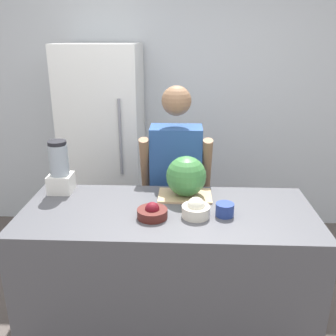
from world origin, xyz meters
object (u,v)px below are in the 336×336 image
at_px(person, 176,190).
at_px(bowl_small_blue, 225,210).
at_px(watermelon, 186,176).
at_px(refrigerator, 105,147).
at_px(blender, 60,169).
at_px(bowl_cherries, 152,212).
at_px(bowl_cream, 196,209).

bearing_deg(person, bowl_small_blue, -65.41).
distance_m(watermelon, bowl_small_blue, 0.35).
distance_m(refrigerator, bowl_small_blue, 1.69).
relative_size(refrigerator, blender, 5.35).
bearing_deg(bowl_cherries, refrigerator, 111.58).
bearing_deg(bowl_cherries, bowl_cream, 5.22).
xyz_separation_m(bowl_cherries, bowl_cream, (0.24, 0.02, 0.01)).
bearing_deg(watermelon, refrigerator, 123.60).
distance_m(person, bowl_cream, 0.69).
distance_m(bowl_cherries, bowl_small_blue, 0.41).
distance_m(bowl_small_blue, blender, 1.08).
bearing_deg(bowl_cream, bowl_small_blue, 6.48).
bearing_deg(watermelon, person, 100.59).
distance_m(watermelon, bowl_cream, 0.29).
distance_m(bowl_cream, bowl_small_blue, 0.17).
distance_m(person, watermelon, 0.47).
distance_m(bowl_cream, blender, 0.93).
relative_size(person, bowl_cherries, 9.22).
relative_size(person, watermelon, 6.30).
height_order(watermelon, blender, blender).
bearing_deg(person, blender, -155.12).
bearing_deg(bowl_small_blue, refrigerator, 125.09).
bearing_deg(bowl_small_blue, watermelon, 131.16).
bearing_deg(bowl_cherries, watermelon, 57.20).
relative_size(refrigerator, watermelon, 7.31).
xyz_separation_m(person, bowl_cream, (0.13, -0.66, 0.17)).
xyz_separation_m(bowl_small_blue, blender, (-1.03, 0.30, 0.12)).
relative_size(refrigerator, bowl_small_blue, 17.61).
xyz_separation_m(person, bowl_cherries, (-0.12, -0.68, 0.16)).
xyz_separation_m(bowl_cream, bowl_small_blue, (0.16, 0.02, -0.01)).
bearing_deg(refrigerator, blender, -93.10).
xyz_separation_m(watermelon, blender, (-0.81, 0.04, 0.01)).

